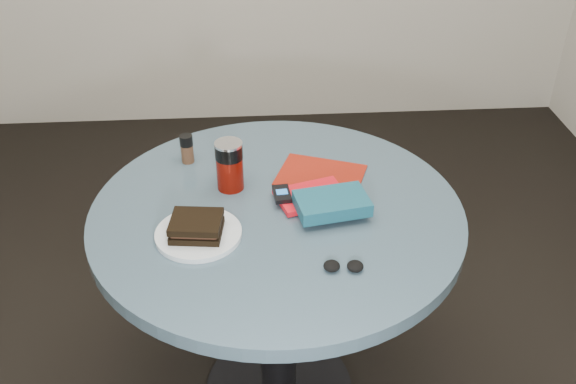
{
  "coord_description": "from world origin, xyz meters",
  "views": [
    {
      "loc": [
        -0.06,
        -1.4,
        1.74
      ],
      "look_at": [
        0.03,
        0.0,
        0.8
      ],
      "focal_mm": 40.0,
      "sensor_mm": 36.0,
      "label": 1
    }
  ],
  "objects": [
    {
      "name": "novel",
      "position": [
        0.14,
        -0.04,
        0.79
      ],
      "size": [
        0.2,
        0.15,
        0.04
      ],
      "primitive_type": "cube",
      "rotation": [
        0.0,
        0.0,
        0.18
      ],
      "color": "navy",
      "rests_on": "red_book"
    },
    {
      "name": "headphones",
      "position": [
        0.14,
        -0.26,
        0.76
      ],
      "size": [
        0.1,
        0.05,
        0.02
      ],
      "color": "black",
      "rests_on": "table"
    },
    {
      "name": "mp3_player",
      "position": [
        0.02,
        0.03,
        0.78
      ],
      "size": [
        0.05,
        0.08,
        0.01
      ],
      "color": "black",
      "rests_on": "red_book"
    },
    {
      "name": "soda_can",
      "position": [
        -0.12,
        0.11,
        0.82
      ],
      "size": [
        0.08,
        0.08,
        0.14
      ],
      "color": "#670D05",
      "rests_on": "table"
    },
    {
      "name": "table",
      "position": [
        0.0,
        0.0,
        0.59
      ],
      "size": [
        1.0,
        1.0,
        0.75
      ],
      "color": "black",
      "rests_on": "ground"
    },
    {
      "name": "magazine",
      "position": [
        0.13,
        0.15,
        0.75
      ],
      "size": [
        0.29,
        0.25,
        0.0
      ],
      "primitive_type": "cube",
      "rotation": [
        0.0,
        0.0,
        -0.36
      ],
      "color": "maroon",
      "rests_on": "table"
    },
    {
      "name": "red_book",
      "position": [
        0.1,
        0.03,
        0.76
      ],
      "size": [
        0.21,
        0.17,
        0.02
      ],
      "primitive_type": "cube",
      "rotation": [
        0.0,
        0.0,
        0.3
      ],
      "color": "red",
      "rests_on": "magazine"
    },
    {
      "name": "plate",
      "position": [
        -0.2,
        -0.11,
        0.76
      ],
      "size": [
        0.22,
        0.22,
        0.01
      ],
      "primitive_type": "cylinder",
      "rotation": [
        0.0,
        0.0,
        -0.02
      ],
      "color": "white",
      "rests_on": "table"
    },
    {
      "name": "pepper_grinder",
      "position": [
        -0.25,
        0.26,
        0.8
      ],
      "size": [
        0.04,
        0.04,
        0.09
      ],
      "color": "#4A301F",
      "rests_on": "table"
    },
    {
      "name": "sandwich",
      "position": [
        -0.21,
        -0.12,
        0.79
      ],
      "size": [
        0.14,
        0.12,
        0.04
      ],
      "color": "black",
      "rests_on": "plate"
    }
  ]
}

